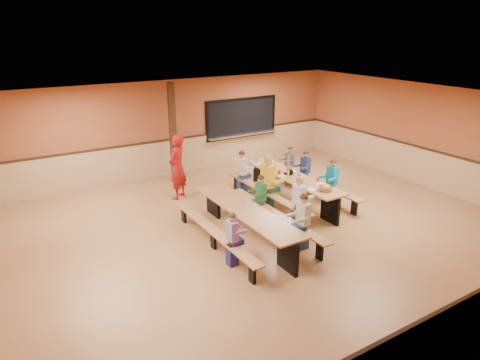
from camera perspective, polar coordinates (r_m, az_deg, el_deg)
ground at (r=10.14m, az=2.35°, el=-6.81°), size 12.00×12.00×0.00m
room_envelope at (r=9.85m, az=2.40°, el=-3.22°), size 12.04×10.04×3.02m
kitchen_pass_through at (r=14.96m, az=0.23°, el=8.05°), size 2.78×0.28×1.38m
structural_post at (r=13.23m, az=-8.93°, el=6.29°), size 0.18×0.18×3.00m
cafeteria_table_main at (r=11.69m, az=6.88°, el=-0.42°), size 1.91×3.70×0.74m
cafeteria_table_second at (r=9.55m, az=0.78°, el=-5.05°), size 1.91×3.70×0.74m
seated_child_white_left at (r=10.21m, az=7.84°, el=-2.96°), size 0.39×0.32×1.25m
seated_adult_yellow at (r=11.13m, az=3.69°, el=-0.35°), size 0.47×0.39×1.42m
seated_child_grey_left at (r=12.17m, az=0.24°, el=1.02°), size 0.38×0.31×1.24m
seated_child_teal_right at (r=11.69m, az=12.16°, el=-0.24°), size 0.39×0.32×1.24m
seated_child_navy_right at (r=12.48m, az=8.68°, el=1.18°), size 0.37×0.30×1.20m
seated_child_char_right at (r=13.03m, az=6.60°, el=1.98°), size 0.34×0.28×1.16m
seated_child_purple_sec at (r=8.53m, az=-1.06°, el=-7.97°), size 0.33×0.27×1.13m
seated_child_green_sec at (r=10.43m, az=2.77°, el=-2.50°), size 0.35×0.29×1.17m
seated_child_tan_sec at (r=9.24m, az=8.37°, el=-5.52°), size 0.39×0.32×1.24m
standing_woman at (r=11.85m, az=-8.36°, el=1.75°), size 0.79×0.75×1.82m
punch_pitcher at (r=12.22m, az=3.90°, el=2.19°), size 0.16×0.16×0.22m
chip_bowl at (r=10.67m, az=11.35°, el=-1.03°), size 0.32×0.32×0.15m
napkin_dispenser at (r=11.73m, az=6.70°, el=1.10°), size 0.10×0.14×0.13m
condiment_mustard at (r=11.46m, az=6.44°, el=0.77°), size 0.06×0.06×0.17m
condiment_ketchup at (r=11.25m, az=7.91°, el=0.33°), size 0.06×0.06×0.17m
table_paddle at (r=11.63m, az=6.41°, el=1.32°), size 0.16×0.16×0.56m
place_settings at (r=11.60m, az=6.94°, el=0.83°), size 0.65×3.30×0.11m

